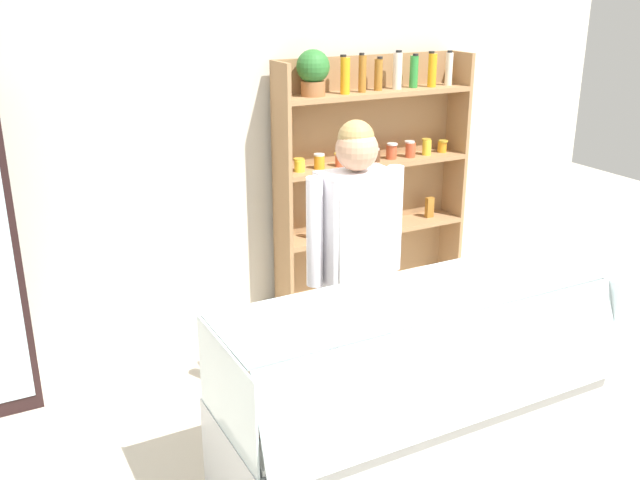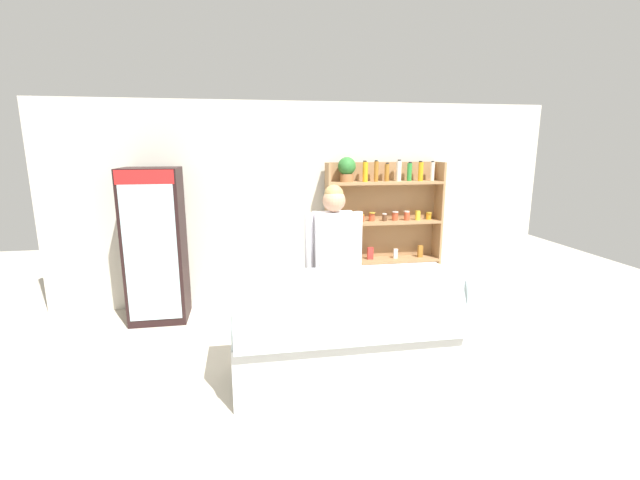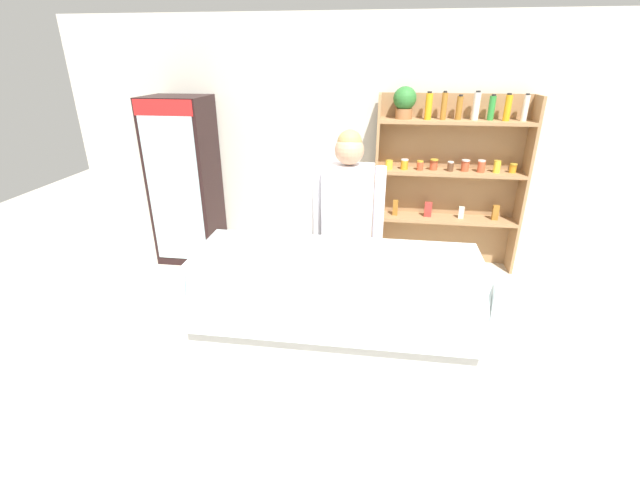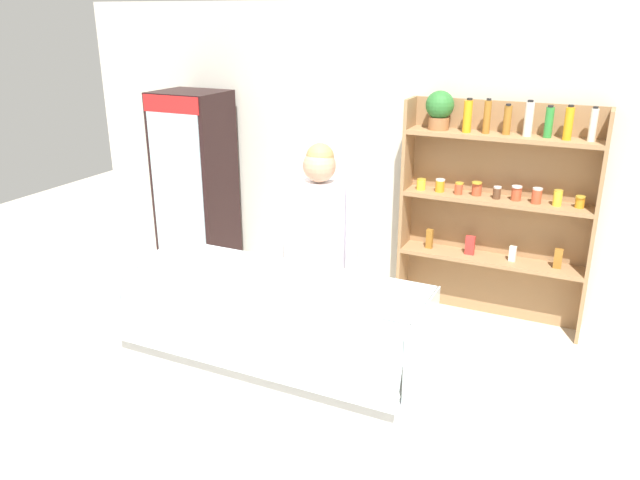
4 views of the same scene
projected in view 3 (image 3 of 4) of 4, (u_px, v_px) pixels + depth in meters
name	position (u px, v px, depth m)	size (l,w,h in m)	color
ground_plane	(333.00, 365.00, 3.41)	(12.00, 12.00, 0.00)	beige
back_wall	(357.00, 143.00, 4.91)	(6.80, 0.10, 2.70)	beige
drinks_fridge	(185.00, 182.00, 4.91)	(0.67, 0.59, 1.88)	black
shelving_unit	(445.00, 170.00, 4.67)	(1.60, 0.29, 1.99)	#9E754C
deli_display_case	(335.00, 337.00, 3.24)	(2.00, 0.78, 1.01)	silver
shop_clerk	(348.00, 217.00, 3.52)	(0.59, 0.25, 1.75)	#383D51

